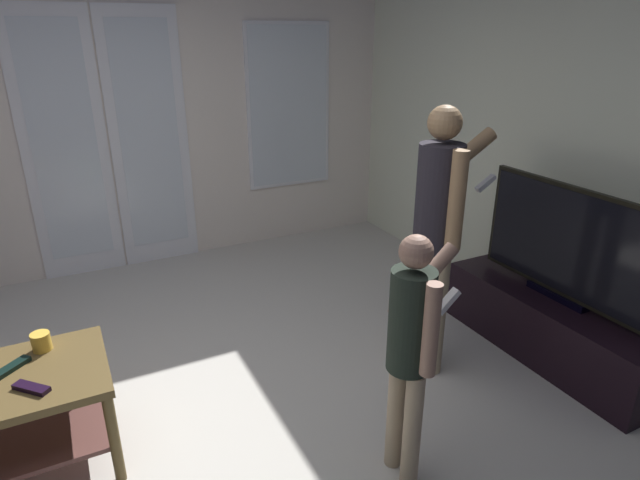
{
  "coord_description": "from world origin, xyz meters",
  "views": [
    {
      "loc": [
        -0.36,
        -2.24,
        1.96
      ],
      "look_at": [
        0.75,
        -0.06,
        0.99
      ],
      "focal_mm": 29.64,
      "sensor_mm": 36.0,
      "label": 1
    }
  ],
  "objects_px": {
    "person_child": "(412,340)",
    "cup_near_edge": "(41,342)",
    "dvd_remote_slim": "(12,367)",
    "person_adult": "(439,219)",
    "flat_screen_tv": "(567,244)",
    "tv_stand": "(552,326)",
    "tv_remote_black": "(31,388)"
  },
  "relations": [
    {
      "from": "person_adult",
      "to": "cup_near_edge",
      "type": "distance_m",
      "value": 2.16
    },
    {
      "from": "person_adult",
      "to": "cup_near_edge",
      "type": "bearing_deg",
      "value": 170.81
    },
    {
      "from": "tv_stand",
      "to": "dvd_remote_slim",
      "type": "bearing_deg",
      "value": 170.41
    },
    {
      "from": "flat_screen_tv",
      "to": "person_adult",
      "type": "xyz_separation_m",
      "value": [
        -0.76,
        0.28,
        0.19
      ]
    },
    {
      "from": "person_child",
      "to": "cup_near_edge",
      "type": "xyz_separation_m",
      "value": [
        -1.44,
        1.01,
        -0.16
      ]
    },
    {
      "from": "person_adult",
      "to": "dvd_remote_slim",
      "type": "relative_size",
      "value": 9.42
    },
    {
      "from": "flat_screen_tv",
      "to": "person_adult",
      "type": "relative_size",
      "value": 0.74
    },
    {
      "from": "cup_near_edge",
      "to": "flat_screen_tv",
      "type": "bearing_deg",
      "value": -12.14
    },
    {
      "from": "flat_screen_tv",
      "to": "tv_remote_black",
      "type": "distance_m",
      "value": 2.93
    },
    {
      "from": "flat_screen_tv",
      "to": "person_adult",
      "type": "distance_m",
      "value": 0.83
    },
    {
      "from": "cup_near_edge",
      "to": "dvd_remote_slim",
      "type": "bearing_deg",
      "value": -138.12
    },
    {
      "from": "tv_stand",
      "to": "flat_screen_tv",
      "type": "distance_m",
      "value": 0.57
    },
    {
      "from": "tv_remote_black",
      "to": "dvd_remote_slim",
      "type": "relative_size",
      "value": 1.0
    },
    {
      "from": "person_child",
      "to": "dvd_remote_slim",
      "type": "height_order",
      "value": "person_child"
    },
    {
      "from": "flat_screen_tv",
      "to": "person_adult",
      "type": "bearing_deg",
      "value": 160.14
    },
    {
      "from": "flat_screen_tv",
      "to": "tv_remote_black",
      "type": "xyz_separation_m",
      "value": [
        -2.91,
        0.29,
        -0.24
      ]
    },
    {
      "from": "tv_remote_black",
      "to": "tv_stand",
      "type": "bearing_deg",
      "value": 39.68
    },
    {
      "from": "flat_screen_tv",
      "to": "dvd_remote_slim",
      "type": "xyz_separation_m",
      "value": [
        -2.99,
        0.5,
        -0.24
      ]
    },
    {
      "from": "tv_stand",
      "to": "cup_near_edge",
      "type": "xyz_separation_m",
      "value": [
        -2.86,
        0.62,
        0.36
      ]
    },
    {
      "from": "person_child",
      "to": "cup_near_edge",
      "type": "relative_size",
      "value": 13.42
    },
    {
      "from": "tv_stand",
      "to": "person_child",
      "type": "relative_size",
      "value": 1.19
    },
    {
      "from": "person_child",
      "to": "tv_remote_black",
      "type": "relative_size",
      "value": 7.13
    },
    {
      "from": "cup_near_edge",
      "to": "dvd_remote_slim",
      "type": "xyz_separation_m",
      "value": [
        -0.13,
        -0.11,
        -0.03
      ]
    },
    {
      "from": "person_adult",
      "to": "dvd_remote_slim",
      "type": "distance_m",
      "value": 2.28
    },
    {
      "from": "tv_stand",
      "to": "tv_remote_black",
      "type": "bearing_deg",
      "value": 174.15
    },
    {
      "from": "cup_near_edge",
      "to": "tv_remote_black",
      "type": "xyz_separation_m",
      "value": [
        -0.05,
        -0.32,
        -0.03
      ]
    },
    {
      "from": "person_adult",
      "to": "person_child",
      "type": "distance_m",
      "value": 0.96
    },
    {
      "from": "person_adult",
      "to": "cup_near_edge",
      "type": "relative_size",
      "value": 17.72
    },
    {
      "from": "flat_screen_tv",
      "to": "tv_stand",
      "type": "bearing_deg",
      "value": -64.99
    },
    {
      "from": "tv_stand",
      "to": "person_child",
      "type": "height_order",
      "value": "person_child"
    },
    {
      "from": "cup_near_edge",
      "to": "dvd_remote_slim",
      "type": "distance_m",
      "value": 0.17
    },
    {
      "from": "cup_near_edge",
      "to": "person_adult",
      "type": "bearing_deg",
      "value": -9.19
    }
  ]
}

